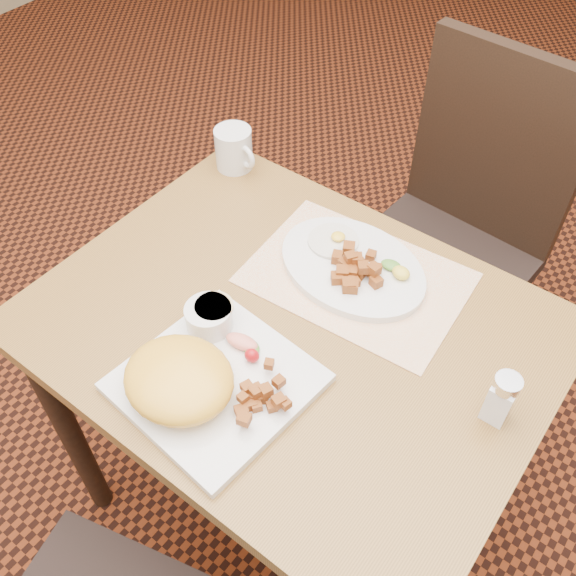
# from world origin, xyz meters

# --- Properties ---
(ground) EXTENTS (8.00, 8.00, 0.00)m
(ground) POSITION_xyz_m (0.00, 0.00, 0.00)
(ground) COLOR black
(ground) RESTS_ON ground
(table) EXTENTS (0.90, 0.70, 0.75)m
(table) POSITION_xyz_m (0.00, 0.00, 0.64)
(table) COLOR olive
(table) RESTS_ON ground
(chair_far) EXTENTS (0.45, 0.46, 0.97)m
(chair_far) POSITION_xyz_m (0.05, 0.65, 0.54)
(chair_far) COLOR black
(chair_far) RESTS_ON ground
(placemat) EXTENTS (0.42, 0.31, 0.00)m
(placemat) POSITION_xyz_m (0.03, 0.16, 0.75)
(placemat) COLOR white
(placemat) RESTS_ON table
(plate_square) EXTENTS (0.30, 0.30, 0.02)m
(plate_square) POSITION_xyz_m (-0.02, -0.18, 0.76)
(plate_square) COLOR silver
(plate_square) RESTS_ON table
(plate_oval) EXTENTS (0.33, 0.26, 0.02)m
(plate_oval) POSITION_xyz_m (0.02, 0.17, 0.76)
(plate_oval) COLOR silver
(plate_oval) RESTS_ON placemat
(hollandaise_mound) EXTENTS (0.19, 0.16, 0.07)m
(hollandaise_mound) POSITION_xyz_m (-0.05, -0.23, 0.80)
(hollandaise_mound) COLOR yellow
(hollandaise_mound) RESTS_ON plate_square
(ramekin) EXTENTS (0.08, 0.09, 0.05)m
(ramekin) POSITION_xyz_m (-0.10, -0.10, 0.79)
(ramekin) COLOR silver
(ramekin) RESTS_ON plate_square
(garnish_sq) EXTENTS (0.08, 0.05, 0.03)m
(garnish_sq) POSITION_xyz_m (-0.02, -0.10, 0.78)
(garnish_sq) COLOR #387223
(garnish_sq) RESTS_ON plate_square
(fried_egg) EXTENTS (0.10, 0.10, 0.02)m
(fried_egg) POSITION_xyz_m (-0.05, 0.20, 0.77)
(fried_egg) COLOR white
(fried_egg) RESTS_ON plate_oval
(garnish_ov) EXTENTS (0.07, 0.04, 0.02)m
(garnish_ov) POSITION_xyz_m (0.09, 0.20, 0.78)
(garnish_ov) COLOR #387223
(garnish_ov) RESTS_ON plate_oval
(salt_shaker) EXTENTS (0.04, 0.04, 0.10)m
(salt_shaker) POSITION_xyz_m (0.37, 0.04, 0.80)
(salt_shaker) COLOR white
(salt_shaker) RESTS_ON table
(coffee_mug) EXTENTS (0.11, 0.08, 0.09)m
(coffee_mug) POSITION_xyz_m (-0.38, 0.29, 0.80)
(coffee_mug) COLOR silver
(coffee_mug) RESTS_ON table
(home_fries_sq) EXTENTS (0.09, 0.13, 0.03)m
(home_fries_sq) POSITION_xyz_m (0.06, -0.17, 0.78)
(home_fries_sq) COLOR #954B18
(home_fries_sq) RESTS_ON plate_square
(home_fries_ov) EXTENTS (0.12, 0.12, 0.04)m
(home_fries_ov) POSITION_xyz_m (0.03, 0.15, 0.78)
(home_fries_ov) COLOR #954B18
(home_fries_ov) RESTS_ON plate_oval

